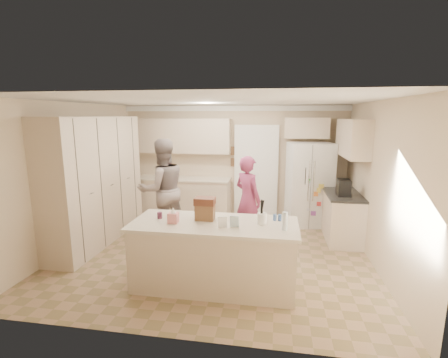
% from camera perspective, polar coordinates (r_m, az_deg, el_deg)
% --- Properties ---
extents(floor, '(5.20, 4.60, 0.02)m').
position_cam_1_polar(floor, '(5.87, -1.55, -12.79)').
color(floor, '#96775A').
rests_on(floor, ground).
extents(ceiling, '(5.20, 4.60, 0.02)m').
position_cam_1_polar(ceiling, '(5.38, -1.70, 13.68)').
color(ceiling, white).
rests_on(ceiling, wall_back).
extents(wall_back, '(5.20, 0.02, 2.60)m').
position_cam_1_polar(wall_back, '(7.72, 1.62, 3.15)').
color(wall_back, beige).
rests_on(wall_back, ground).
extents(wall_front, '(5.20, 0.02, 2.60)m').
position_cam_1_polar(wall_front, '(3.31, -9.27, -7.86)').
color(wall_front, beige).
rests_on(wall_front, ground).
extents(wall_left, '(0.02, 4.60, 2.60)m').
position_cam_1_polar(wall_left, '(6.49, -24.89, 0.59)').
color(wall_left, beige).
rests_on(wall_left, ground).
extents(wall_right, '(0.02, 4.60, 2.60)m').
position_cam_1_polar(wall_right, '(5.61, 25.57, -0.97)').
color(wall_right, beige).
rests_on(wall_right, ground).
extents(crown_back, '(5.20, 0.08, 0.12)m').
position_cam_1_polar(crown_back, '(7.60, 1.62, 12.31)').
color(crown_back, white).
rests_on(crown_back, wall_back).
extents(pantry_bank, '(0.60, 2.60, 2.35)m').
position_cam_1_polar(pantry_bank, '(6.51, -21.56, -0.24)').
color(pantry_bank, beige).
rests_on(pantry_bank, floor).
extents(back_base_cab, '(2.20, 0.60, 0.88)m').
position_cam_1_polar(back_base_cab, '(7.83, -7.11, -3.24)').
color(back_base_cab, beige).
rests_on(back_base_cab, floor).
extents(back_countertop, '(2.24, 0.63, 0.04)m').
position_cam_1_polar(back_countertop, '(7.72, -7.21, 0.05)').
color(back_countertop, beige).
rests_on(back_countertop, back_base_cab).
extents(back_upper_cab, '(2.20, 0.35, 0.80)m').
position_cam_1_polar(back_upper_cab, '(7.72, -7.10, 7.54)').
color(back_upper_cab, beige).
rests_on(back_upper_cab, wall_back).
extents(doorway_opening, '(0.90, 0.06, 2.10)m').
position_cam_1_polar(doorway_opening, '(7.68, 5.65, 1.16)').
color(doorway_opening, black).
rests_on(doorway_opening, floor).
extents(doorway_casing, '(1.02, 0.03, 2.22)m').
position_cam_1_polar(doorway_casing, '(7.65, 5.63, 1.12)').
color(doorway_casing, white).
rests_on(doorway_casing, floor).
extents(wall_frame_upper, '(0.15, 0.02, 0.20)m').
position_cam_1_polar(wall_frame_upper, '(7.65, 1.74, 4.96)').
color(wall_frame_upper, brown).
rests_on(wall_frame_upper, wall_back).
extents(wall_frame_lower, '(0.15, 0.02, 0.20)m').
position_cam_1_polar(wall_frame_lower, '(7.69, 1.73, 2.95)').
color(wall_frame_lower, brown).
rests_on(wall_frame_lower, wall_back).
extents(refrigerator, '(1.01, 0.86, 1.80)m').
position_cam_1_polar(refrigerator, '(7.27, 14.72, -0.93)').
color(refrigerator, white).
rests_on(refrigerator, floor).
extents(fridge_seam, '(0.02, 0.02, 1.78)m').
position_cam_1_polar(fridge_seam, '(6.92, 14.99, -1.53)').
color(fridge_seam, gray).
rests_on(fridge_seam, refrigerator).
extents(fridge_dispenser, '(0.22, 0.03, 0.35)m').
position_cam_1_polar(fridge_dispenser, '(6.84, 13.27, 0.55)').
color(fridge_dispenser, black).
rests_on(fridge_dispenser, refrigerator).
extents(fridge_handle_l, '(0.02, 0.02, 0.85)m').
position_cam_1_polar(fridge_handle_l, '(6.87, 14.64, -0.32)').
color(fridge_handle_l, silver).
rests_on(fridge_handle_l, refrigerator).
extents(fridge_handle_r, '(0.02, 0.02, 0.85)m').
position_cam_1_polar(fridge_handle_r, '(6.88, 15.47, -0.35)').
color(fridge_handle_r, silver).
rests_on(fridge_handle_r, refrigerator).
extents(over_fridge_cab, '(0.95, 0.35, 0.45)m').
position_cam_1_polar(over_fridge_cab, '(7.43, 14.32, 8.69)').
color(over_fridge_cab, beige).
rests_on(over_fridge_cab, wall_back).
extents(right_base_cab, '(0.60, 1.20, 0.88)m').
position_cam_1_polar(right_base_cab, '(6.68, 20.04, -6.35)').
color(right_base_cab, beige).
rests_on(right_base_cab, floor).
extents(right_countertop, '(0.63, 1.24, 0.04)m').
position_cam_1_polar(right_countertop, '(6.56, 20.21, -2.52)').
color(right_countertop, '#2D2B28').
rests_on(right_countertop, right_base_cab).
extents(right_upper_cab, '(0.35, 1.50, 0.70)m').
position_cam_1_polar(right_upper_cab, '(6.64, 21.65, 6.72)').
color(right_upper_cab, beige).
rests_on(right_upper_cab, wall_right).
extents(coffee_maker, '(0.22, 0.28, 0.30)m').
position_cam_1_polar(coffee_maker, '(6.33, 20.29, -1.43)').
color(coffee_maker, black).
rests_on(coffee_maker, right_countertop).
extents(island_base, '(2.20, 0.90, 0.88)m').
position_cam_1_polar(island_base, '(4.67, -1.71, -13.29)').
color(island_base, beige).
rests_on(island_base, floor).
extents(island_top, '(2.28, 0.96, 0.05)m').
position_cam_1_polar(island_top, '(4.50, -1.74, -7.94)').
color(island_top, beige).
rests_on(island_top, island_base).
extents(utensil_crock, '(0.13, 0.13, 0.15)m').
position_cam_1_polar(utensil_crock, '(4.44, 6.70, -6.91)').
color(utensil_crock, white).
rests_on(utensil_crock, island_top).
extents(tissue_box, '(0.13, 0.13, 0.14)m').
position_cam_1_polar(tissue_box, '(4.51, -8.92, -6.75)').
color(tissue_box, '#D4797B').
rests_on(tissue_box, island_top).
extents(tissue_plume, '(0.08, 0.08, 0.08)m').
position_cam_1_polar(tissue_plume, '(4.48, -8.96, -5.41)').
color(tissue_plume, white).
rests_on(tissue_plume, tissue_box).
extents(dollhouse_body, '(0.26, 0.18, 0.22)m').
position_cam_1_polar(dollhouse_body, '(4.58, -3.37, -5.84)').
color(dollhouse_body, brown).
rests_on(dollhouse_body, island_top).
extents(dollhouse_roof, '(0.28, 0.20, 0.10)m').
position_cam_1_polar(dollhouse_roof, '(4.53, -3.39, -3.90)').
color(dollhouse_roof, '#592D1E').
rests_on(dollhouse_roof, dollhouse_body).
extents(jam_jar, '(0.07, 0.07, 0.09)m').
position_cam_1_polar(jam_jar, '(4.73, -11.24, -6.29)').
color(jam_jar, '#59263F').
rests_on(jam_jar, island_top).
extents(greeting_card_a, '(0.12, 0.06, 0.16)m').
position_cam_1_polar(greeting_card_a, '(4.25, -0.27, -7.58)').
color(greeting_card_a, white).
rests_on(greeting_card_a, island_top).
extents(greeting_card_b, '(0.12, 0.05, 0.16)m').
position_cam_1_polar(greeting_card_b, '(4.28, 1.84, -7.47)').
color(greeting_card_b, silver).
rests_on(greeting_card_b, island_top).
extents(water_bottle, '(0.07, 0.07, 0.24)m').
position_cam_1_polar(water_bottle, '(4.24, 10.67, -7.29)').
color(water_bottle, silver).
rests_on(water_bottle, island_top).
extents(shaker_salt, '(0.05, 0.05, 0.09)m').
position_cam_1_polar(shaker_salt, '(4.61, 8.91, -6.69)').
color(shaker_salt, '#3F62A4').
rests_on(shaker_salt, island_top).
extents(shaker_pepper, '(0.05, 0.05, 0.09)m').
position_cam_1_polar(shaker_pepper, '(4.61, 9.79, -6.71)').
color(shaker_pepper, '#3F62A4').
rests_on(shaker_pepper, island_top).
extents(teen_boy, '(1.20, 1.16, 1.95)m').
position_cam_1_polar(teen_boy, '(6.32, -10.74, -1.86)').
color(teen_boy, gray).
rests_on(teen_boy, floor).
extents(teen_girl, '(0.71, 0.69, 1.64)m').
position_cam_1_polar(teen_girl, '(6.12, 4.20, -3.55)').
color(teen_girl, '#A83664').
rests_on(teen_girl, floor).
extents(fridge_magnets, '(0.76, 0.02, 1.44)m').
position_cam_1_polar(fridge_magnets, '(6.91, 14.99, -1.54)').
color(fridge_magnets, tan).
rests_on(fridge_magnets, refrigerator).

